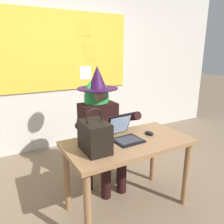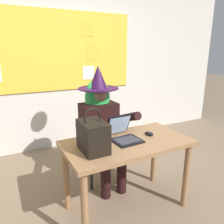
{
  "view_description": "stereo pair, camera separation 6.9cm",
  "coord_description": "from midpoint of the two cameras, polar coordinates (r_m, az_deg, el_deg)",
  "views": [
    {
      "loc": [
        -0.91,
        -1.58,
        1.57
      ],
      "look_at": [
        0.14,
        0.33,
        0.95
      ],
      "focal_mm": 35.03,
      "sensor_mm": 36.0,
      "label": 1
    },
    {
      "loc": [
        -0.85,
        -1.61,
        1.57
      ],
      "look_at": [
        0.14,
        0.33,
        0.95
      ],
      "focal_mm": 35.03,
      "sensor_mm": 36.0,
      "label": 2
    }
  ],
  "objects": [
    {
      "name": "ground_plane",
      "position": [
        2.4,
        1.59,
        -24.81
      ],
      "size": [
        24.0,
        24.0,
        0.0
      ],
      "primitive_type": "plane",
      "color": "#75604C"
    },
    {
      "name": "desk_main",
      "position": [
        2.14,
        4.94,
        -10.27
      ],
      "size": [
        1.21,
        0.65,
        0.74
      ],
      "rotation": [
        0.0,
        0.0,
        0.01
      ],
      "color": "#8E6642",
      "rests_on": "ground"
    },
    {
      "name": "person_costumed",
      "position": [
        2.53,
        -2.1,
        -2.11
      ],
      "size": [
        0.6,
        0.7,
        1.4
      ],
      "rotation": [
        0.0,
        0.0,
        -1.56
      ],
      "color": "black",
      "rests_on": "ground"
    },
    {
      "name": "laptop",
      "position": [
        2.12,
        3.98,
        -5.82
      ],
      "size": [
        0.28,
        0.34,
        0.23
      ],
      "rotation": [
        0.0,
        0.0,
        0.06
      ],
      "color": "black",
      "rests_on": "desk_main"
    },
    {
      "name": "handbag",
      "position": [
        1.85,
        -3.92,
        -6.29
      ],
      "size": [
        0.2,
        0.3,
        0.38
      ],
      "rotation": [
        0.0,
        0.0,
        -0.09
      ],
      "color": "black",
      "rests_on": "desk_main"
    },
    {
      "name": "wall_back_bulletin",
      "position": [
        3.61,
        -13.02,
        12.45
      ],
      "size": [
        6.63,
        2.05,
        2.73
      ],
      "color": "beige",
      "rests_on": "ground"
    },
    {
      "name": "computer_mouse",
      "position": [
        2.26,
        10.55,
        -5.56
      ],
      "size": [
        0.08,
        0.11,
        0.03
      ],
      "primitive_type": "ellipsoid",
      "rotation": [
        0.0,
        0.0,
        0.21
      ],
      "color": "black",
      "rests_on": "desk_main"
    },
    {
      "name": "chair_at_desk",
      "position": [
        2.73,
        -3.03,
        -6.99
      ],
      "size": [
        0.45,
        0.45,
        0.9
      ],
      "rotation": [
        0.0,
        0.0,
        -1.65
      ],
      "color": "#4C1E19",
      "rests_on": "ground"
    }
  ]
}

